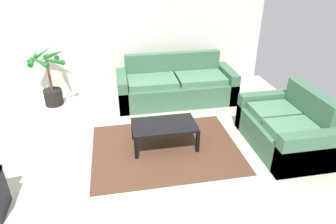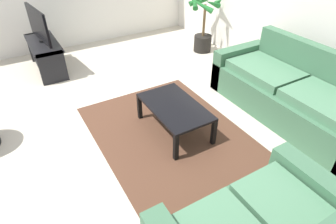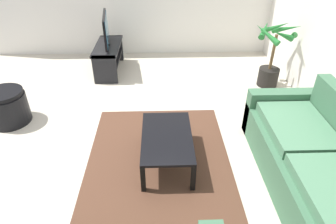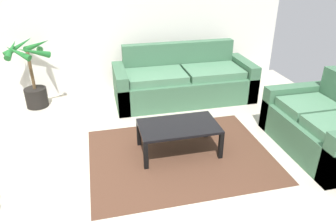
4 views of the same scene
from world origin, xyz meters
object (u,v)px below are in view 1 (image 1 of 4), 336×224
(couch_main, at_px, (176,87))
(coffee_table, at_px, (164,127))
(couch_loveseat, at_px, (285,129))
(potted_palm, at_px, (50,81))

(couch_main, relative_size, coffee_table, 2.38)
(couch_loveseat, height_order, potted_palm, potted_palm)
(couch_loveseat, bearing_deg, potted_palm, 149.31)
(coffee_table, bearing_deg, potted_palm, 136.10)
(couch_loveseat, bearing_deg, couch_main, 123.80)
(couch_main, distance_m, couch_loveseat, 2.30)
(coffee_table, height_order, potted_palm, potted_palm)
(couch_main, height_order, potted_palm, potted_palm)
(couch_main, bearing_deg, coffee_table, -108.13)
(couch_loveseat, distance_m, potted_palm, 4.28)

